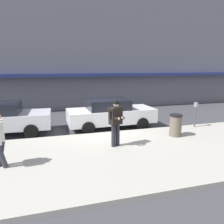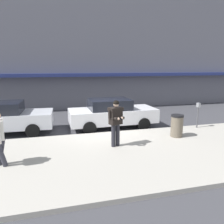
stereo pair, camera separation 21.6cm
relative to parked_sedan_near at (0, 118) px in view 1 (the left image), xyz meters
The scene contains 9 objects.
ground_plane 4.77m from the parked_sedan_near, 14.70° to the right, with size 80.00×80.00×0.00m, color #3D3D42.
sidewalk 6.90m from the parked_sedan_near, 36.09° to the right, with size 32.00×5.30×0.14m, color #A8A399.
curb_paint_line 5.72m from the parked_sedan_near, 11.64° to the right, with size 28.00×0.12×0.01m, color silver.
storefront_facade 11.44m from the parked_sedan_near, 52.78° to the left, with size 28.00×4.70×15.28m.
parked_sedan_near is the anchor object (origin of this frame).
parked_sedan_mid 5.31m from the parked_sedan_near, ahead, with size 4.54×2.01×1.54m.
man_texting_on_phone 5.74m from the parked_sedan_near, 35.45° to the right, with size 0.62×0.65×1.81m.
parking_meter 9.54m from the parked_sedan_near, 10.83° to the right, with size 0.12×0.18×1.27m.
trash_bin 8.10m from the parked_sedan_near, 20.47° to the right, with size 0.55×0.55×0.98m.
Camera 1 is at (-2.25, -9.83, 3.16)m, focal length 35.00 mm.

